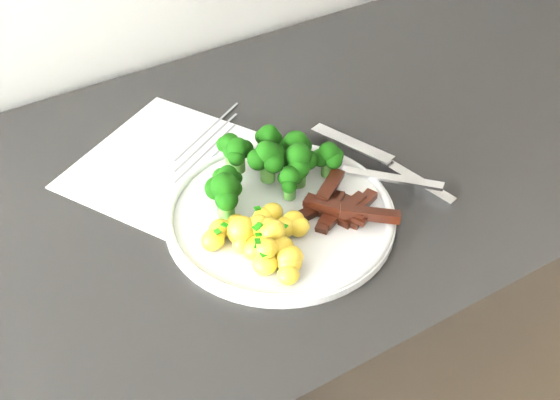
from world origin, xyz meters
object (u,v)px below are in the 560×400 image
Objects in this scene: plate at (280,214)px; broccoli at (269,162)px; potatoes at (264,238)px; counter at (279,375)px; fork at (370,172)px; beef_strips at (340,208)px; recipe_paper at (205,178)px; knife at (399,171)px.

broccoli is at bearing 73.29° from plate.
potatoes is (-0.06, -0.09, -0.02)m from broccoli.
counter is 0.46m from plate.
fork is (0.08, -0.08, 0.46)m from counter.
beef_strips is (0.01, -0.12, 0.47)m from counter.
recipe_paper is 0.12m from plate.
fork is (0.17, 0.04, -0.01)m from potatoes.
broccoli is 0.84× the size of knife.
beef_strips reaches higher than recipe_paper.
broccoli is (0.06, -0.06, 0.04)m from recipe_paper.
fork is (0.17, -0.11, 0.02)m from recipe_paper.
counter is 0.48m from beef_strips.
potatoes is at bearing -138.51° from plate.
knife reaches higher than plate.
counter is 14.85× the size of fork.
knife is at bearing -13.58° from fork.
plate is 0.13m from fork.
knife is (0.04, -0.01, -0.01)m from fork.
beef_strips reaches higher than counter.
fork is at bearing -43.82° from counter.
recipe_paper is (-0.09, 0.03, 0.45)m from counter.
potatoes reaches higher than fork.
beef_strips is (0.04, -0.09, -0.03)m from broccoli.
broccoli is 0.10m from beef_strips.
beef_strips is at bearing -33.37° from plate.
recipe_paper is 0.15m from potatoes.
knife is at bearing 14.12° from beef_strips.
plate is 0.06m from potatoes.
broccoli reaches higher than recipe_paper.
plate is at bearing 176.29° from knife.
recipe_paper is 0.24m from knife.
beef_strips is 0.69× the size of fork.
counter is 20.10× the size of potatoes.
counter is at bearing 96.32° from beef_strips.
counter is 6.18× the size of recipe_paper.
recipe_paper is 1.84× the size of knife.
knife is (0.21, 0.03, -0.02)m from potatoes.
knife reaches higher than counter.
potatoes is (-0.04, -0.04, 0.02)m from plate.
potatoes is at bearing -167.78° from fork.
potatoes is (-0.00, -0.15, 0.02)m from recipe_paper.
recipe_paper is at bearing 146.39° from fork.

